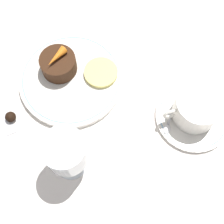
# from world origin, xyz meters

# --- Properties ---
(ground_plane) EXTENTS (3.00, 3.00, 0.00)m
(ground_plane) POSITION_xyz_m (0.00, 0.00, 0.00)
(ground_plane) COLOR white
(dinner_plate) EXTENTS (0.23, 0.23, 0.01)m
(dinner_plate) POSITION_xyz_m (0.04, -0.03, 0.01)
(dinner_plate) COLOR white
(dinner_plate) RESTS_ON ground_plane
(saucer) EXTENTS (0.16, 0.16, 0.01)m
(saucer) POSITION_xyz_m (-0.20, 0.12, 0.01)
(saucer) COLOR white
(saucer) RESTS_ON ground_plane
(coffee_cup) EXTENTS (0.12, 0.09, 0.06)m
(coffee_cup) POSITION_xyz_m (-0.20, 0.12, 0.04)
(coffee_cup) COLOR white
(coffee_cup) RESTS_ON saucer
(spoon) EXTENTS (0.06, 0.09, 0.00)m
(spoon) POSITION_xyz_m (-0.15, 0.12, 0.01)
(spoon) COLOR silver
(spoon) RESTS_ON saucer
(wine_glass) EXTENTS (0.08, 0.08, 0.13)m
(wine_glass) POSITION_xyz_m (0.08, 0.16, 0.09)
(wine_glass) COLOR silver
(wine_glass) RESTS_ON ground_plane
(fork) EXTENTS (0.05, 0.19, 0.01)m
(fork) POSITION_xyz_m (0.20, -0.01, 0.00)
(fork) COLOR silver
(fork) RESTS_ON ground_plane
(dessert_cake) EXTENTS (0.08, 0.08, 0.04)m
(dessert_cake) POSITION_xyz_m (0.06, -0.05, 0.03)
(dessert_cake) COLOR #381E0F
(dessert_cake) RESTS_ON dinner_plate
(carrot_garnish) EXTENTS (0.05, 0.05, 0.02)m
(carrot_garnish) POSITION_xyz_m (0.06, -0.05, 0.06)
(carrot_garnish) COLOR orange
(carrot_garnish) RESTS_ON dessert_cake
(pineapple_slice) EXTENTS (0.07, 0.07, 0.01)m
(pineapple_slice) POSITION_xyz_m (-0.03, -0.02, 0.02)
(pineapple_slice) COLOR #EFE075
(pineapple_slice) RESTS_ON dinner_plate
(chocolate_truffle) EXTENTS (0.02, 0.02, 0.02)m
(chocolate_truffle) POSITION_xyz_m (0.18, 0.03, 0.01)
(chocolate_truffle) COLOR black
(chocolate_truffle) RESTS_ON ground_plane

